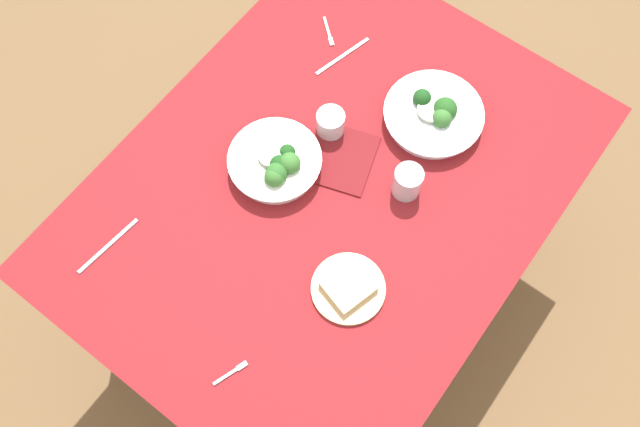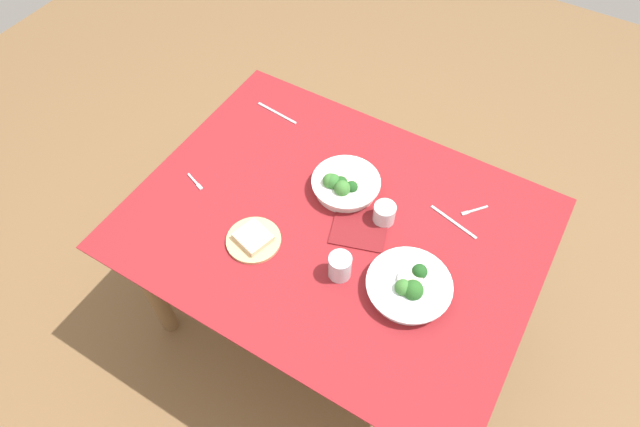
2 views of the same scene
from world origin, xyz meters
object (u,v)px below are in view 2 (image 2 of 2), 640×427
(broccoli_bowl_far, at_px, (409,286))
(fork_by_near_bowl, at_px, (196,182))
(bread_side_plate, at_px, (253,239))
(napkin_folded_upper, at_px, (360,227))
(fork_by_far_bowl, at_px, (473,211))
(water_glass_side, at_px, (340,266))
(table_knife_right, at_px, (277,113))
(broccoli_bowl_near, at_px, (344,185))
(table_knife_left, at_px, (453,222))
(water_glass_center, at_px, (384,213))

(broccoli_bowl_far, distance_m, fork_by_near_bowl, 0.87)
(bread_side_plate, relative_size, napkin_folded_upper, 0.99)
(fork_by_far_bowl, relative_size, napkin_folded_upper, 0.46)
(water_glass_side, relative_size, table_knife_right, 0.47)
(bread_side_plate, bearing_deg, fork_by_near_bowl, -16.94)
(broccoli_bowl_near, bearing_deg, fork_by_near_bowl, 26.94)
(broccoli_bowl_near, distance_m, fork_by_far_bowl, 0.47)
(fork_by_far_bowl, height_order, table_knife_left, same)
(water_glass_center, xyz_separation_m, table_knife_left, (-0.22, -0.12, -0.04))
(water_glass_side, xyz_separation_m, fork_by_near_bowl, (0.65, -0.06, -0.04))
(fork_by_near_bowl, distance_m, table_knife_left, 0.95)
(fork_by_near_bowl, bearing_deg, bread_side_plate, 2.84)
(water_glass_side, distance_m, fork_by_far_bowl, 0.55)
(water_glass_side, relative_size, table_knife_left, 0.48)
(napkin_folded_upper, bearing_deg, broccoli_bowl_far, 151.33)
(bread_side_plate, xyz_separation_m, fork_by_near_bowl, (0.33, -0.10, -0.01))
(table_knife_right, bearing_deg, water_glass_center, 163.46)
(broccoli_bowl_near, relative_size, fork_by_near_bowl, 2.74)
(fork_by_near_bowl, relative_size, table_knife_left, 0.47)
(bread_side_plate, relative_size, fork_by_far_bowl, 2.17)
(bread_side_plate, bearing_deg, broccoli_bowl_near, -114.11)
(fork_by_far_bowl, relative_size, table_knife_left, 0.44)
(bread_side_plate, bearing_deg, table_knife_right, -63.81)
(napkin_folded_upper, bearing_deg, bread_side_plate, 39.46)
(water_glass_center, relative_size, table_knife_left, 0.40)
(broccoli_bowl_near, relative_size, water_glass_side, 2.67)
(broccoli_bowl_far, distance_m, water_glass_side, 0.23)
(broccoli_bowl_far, relative_size, water_glass_center, 3.54)
(fork_by_far_bowl, relative_size, table_knife_right, 0.44)
(napkin_folded_upper, bearing_deg, table_knife_left, -145.25)
(water_glass_side, relative_size, napkin_folded_upper, 0.50)
(broccoli_bowl_far, bearing_deg, table_knife_right, -29.76)
(broccoli_bowl_near, xyz_separation_m, fork_by_near_bowl, (0.49, 0.25, -0.03))
(broccoli_bowl_far, bearing_deg, water_glass_center, -47.04)
(water_glass_center, height_order, fork_by_far_bowl, water_glass_center)
(broccoli_bowl_far, relative_size, bread_side_plate, 1.47)
(fork_by_far_bowl, xyz_separation_m, fork_by_near_bowl, (0.94, 0.41, 0.00))
(broccoli_bowl_far, bearing_deg, water_glass_side, 14.79)
(bread_side_plate, xyz_separation_m, water_glass_side, (-0.32, -0.04, 0.03))
(broccoli_bowl_near, relative_size, fork_by_far_bowl, 2.90)
(bread_side_plate, bearing_deg, fork_by_far_bowl, -139.87)
(broccoli_bowl_far, xyz_separation_m, fork_by_near_bowl, (0.87, -0.00, -0.03))
(broccoli_bowl_far, height_order, napkin_folded_upper, broccoli_bowl_far)
(broccoli_bowl_near, distance_m, napkin_folded_upper, 0.18)
(bread_side_plate, distance_m, fork_by_near_bowl, 0.35)
(bread_side_plate, distance_m, table_knife_left, 0.70)
(broccoli_bowl_far, xyz_separation_m, bread_side_plate, (0.54, 0.10, -0.02))
(bread_side_plate, relative_size, water_glass_side, 2.00)
(water_glass_side, bearing_deg, fork_by_far_bowl, -121.42)
(broccoli_bowl_far, xyz_separation_m, fork_by_far_bowl, (-0.06, -0.41, -0.03))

